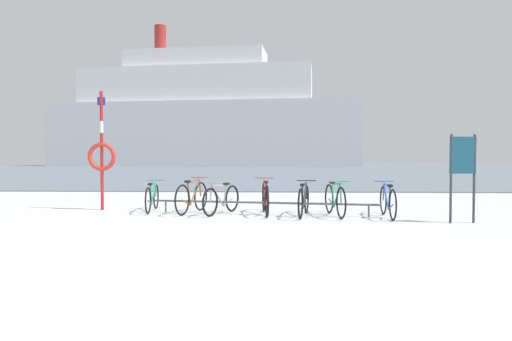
{
  "coord_description": "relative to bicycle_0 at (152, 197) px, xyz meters",
  "views": [
    {
      "loc": [
        1.5,
        -6.93,
        1.36
      ],
      "look_at": [
        0.91,
        7.25,
        0.91
      ],
      "focal_mm": 31.11,
      "sensor_mm": 36.0,
      "label": 1
    }
  ],
  "objects": [
    {
      "name": "rescue_post",
      "position": [
        -1.36,
        0.26,
        1.08
      ],
      "size": [
        0.73,
        0.11,
        3.01
      ],
      "color": "red",
      "rests_on": "ground"
    },
    {
      "name": "bicycle_2",
      "position": [
        1.78,
        -0.45,
        0.0
      ],
      "size": [
        0.74,
        1.56,
        0.77
      ],
      "color": "black",
      "rests_on": "ground"
    },
    {
      "name": "bicycle_6",
      "position": [
        5.56,
        -0.84,
        0.01
      ],
      "size": [
        0.46,
        1.67,
        0.79
      ],
      "color": "black",
      "rests_on": "ground"
    },
    {
      "name": "bicycle_1",
      "position": [
        1.04,
        -0.27,
        0.04
      ],
      "size": [
        0.59,
        1.67,
        0.84
      ],
      "color": "black",
      "rests_on": "ground"
    },
    {
      "name": "bicycle_0",
      "position": [
        0.0,
        0.0,
        0.0
      ],
      "size": [
        0.46,
        1.69,
        0.76
      ],
      "color": "black",
      "rests_on": "ground"
    },
    {
      "name": "bicycle_4",
      "position": [
        3.69,
        -0.68,
        0.01
      ],
      "size": [
        0.5,
        1.74,
        0.8
      ],
      "color": "black",
      "rests_on": "ground"
    },
    {
      "name": "bike_rack",
      "position": [
        2.75,
        -0.51,
        -0.08
      ],
      "size": [
        5.29,
        0.84,
        0.31
      ],
      "color": "#4C5156",
      "rests_on": "ground"
    },
    {
      "name": "bicycle_5",
      "position": [
        4.4,
        -0.67,
        0.03
      ],
      "size": [
        0.46,
        1.68,
        0.82
      ],
      "color": "black",
      "rests_on": "ground"
    },
    {
      "name": "ground",
      "position": [
        1.53,
        50.01,
        -0.39
      ],
      "size": [
        80.0,
        132.0,
        0.08
      ],
      "color": "silver"
    },
    {
      "name": "info_sign",
      "position": [
        6.85,
        -1.65,
        0.87
      ],
      "size": [
        0.55,
        0.12,
        1.81
      ],
      "color": "#33383D",
      "rests_on": "ground"
    },
    {
      "name": "ferry_ship",
      "position": [
        -7.44,
        53.01,
        6.49
      ],
      "size": [
        44.55,
        13.58,
        20.4
      ],
      "color": "silver",
      "rests_on": "ground"
    },
    {
      "name": "bicycle_3",
      "position": [
        2.81,
        -0.45,
        0.03
      ],
      "size": [
        0.46,
        1.76,
        0.84
      ],
      "color": "black",
      "rests_on": "ground"
    }
  ]
}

